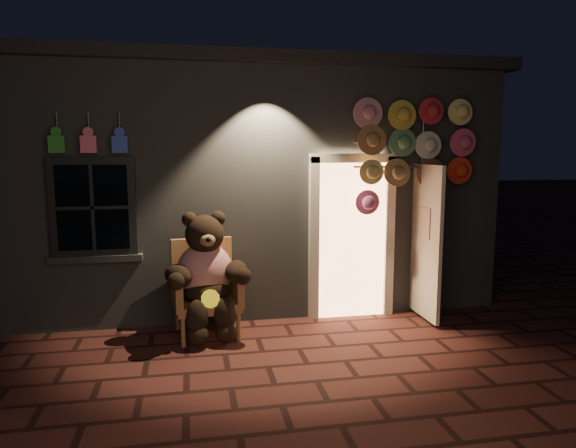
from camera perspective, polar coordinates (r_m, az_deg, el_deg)
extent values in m
plane|color=#50241E|center=(5.53, -2.21, -15.59)|extent=(60.00, 60.00, 0.00)
cube|color=slate|center=(9.06, -6.07, 4.46)|extent=(7.00, 5.00, 3.30)
cube|color=black|center=(9.11, -6.24, 15.38)|extent=(7.30, 5.30, 0.16)
cube|color=black|center=(6.60, -20.81, 1.74)|extent=(1.00, 0.10, 1.20)
cube|color=black|center=(6.58, -20.86, 1.71)|extent=(0.82, 0.06, 1.02)
cube|color=slate|center=(6.70, -20.54, -3.62)|extent=(1.10, 0.14, 0.08)
cube|color=#FFAE72|center=(6.92, 7.00, -1.70)|extent=(0.92, 0.10, 2.10)
cube|color=beige|center=(6.74, 2.89, -1.91)|extent=(0.12, 0.12, 2.20)
cube|color=beige|center=(7.06, 11.13, -1.59)|extent=(0.12, 0.12, 2.20)
cube|color=beige|center=(6.78, 7.26, 7.28)|extent=(1.16, 0.12, 0.12)
cube|color=beige|center=(6.90, 15.11, -1.94)|extent=(0.05, 0.80, 2.00)
cube|color=#2D8925|center=(6.56, -24.30, 8.08)|extent=(0.18, 0.07, 0.20)
cylinder|color=#59595E|center=(6.63, -24.31, 10.24)|extent=(0.02, 0.02, 0.25)
cube|color=#EF627B|center=(6.49, -21.27, 8.26)|extent=(0.18, 0.07, 0.20)
cylinder|color=#59595E|center=(6.56, -21.29, 10.44)|extent=(0.02, 0.02, 0.25)
cube|color=#3246B2|center=(6.44, -18.17, 8.41)|extent=(0.18, 0.07, 0.20)
cylinder|color=#59595E|center=(6.51, -18.21, 10.60)|extent=(0.02, 0.02, 0.25)
cube|color=#B56D46|center=(6.35, -9.02, -8.71)|extent=(0.83, 0.78, 0.11)
cube|color=#B56D46|center=(6.56, -9.54, -4.78)|extent=(0.75, 0.18, 0.75)
cube|color=#B56D46|center=(6.23, -12.27, -7.08)|extent=(0.17, 0.65, 0.43)
cube|color=#B56D46|center=(6.33, -5.85, -6.68)|extent=(0.17, 0.65, 0.43)
cylinder|color=#B56D46|center=(6.10, -11.57, -11.72)|extent=(0.05, 0.05, 0.34)
cylinder|color=#B56D46|center=(6.19, -5.54, -11.27)|extent=(0.05, 0.05, 0.34)
cylinder|color=#B56D46|center=(6.66, -12.16, -10.01)|extent=(0.05, 0.05, 0.34)
cylinder|color=#B56D46|center=(6.75, -6.65, -9.63)|extent=(0.05, 0.05, 0.34)
ellipsoid|color=#B71314|center=(6.29, -9.23, -5.26)|extent=(0.74, 0.62, 0.71)
ellipsoid|color=black|center=(6.27, -9.07, -7.29)|extent=(0.61, 0.54, 0.33)
sphere|color=black|center=(6.15, -9.26, -1.12)|extent=(0.51, 0.51, 0.46)
sphere|color=black|center=(6.13, -10.90, 0.50)|extent=(0.18, 0.18, 0.18)
sphere|color=black|center=(6.18, -7.79, 0.64)|extent=(0.18, 0.18, 0.18)
ellipsoid|color=olive|center=(5.95, -8.94, -1.81)|extent=(0.19, 0.15, 0.14)
ellipsoid|color=black|center=(6.03, -12.11, -5.63)|extent=(0.44, 0.53, 0.26)
ellipsoid|color=black|center=(6.13, -5.78, -5.26)|extent=(0.36, 0.51, 0.26)
ellipsoid|color=black|center=(6.03, -10.09, -10.30)|extent=(0.26, 0.26, 0.44)
ellipsoid|color=black|center=(6.08, -7.07, -10.09)|extent=(0.26, 0.26, 0.44)
sphere|color=black|center=(6.03, -9.96, -12.10)|extent=(0.24, 0.24, 0.24)
sphere|color=black|center=(6.08, -6.93, -11.86)|extent=(0.24, 0.24, 0.24)
cylinder|color=yellow|center=(5.99, -8.61, -8.21)|extent=(0.23, 0.12, 0.21)
cylinder|color=#59595E|center=(7.12, 14.50, 1.50)|extent=(0.04, 0.04, 2.87)
cylinder|color=#59595E|center=(6.94, 12.51, 11.50)|extent=(1.27, 0.03, 0.03)
cylinder|color=#59595E|center=(6.92, 12.43, 8.87)|extent=(1.27, 0.03, 0.03)
cylinder|color=#59595E|center=(6.93, 12.35, 6.24)|extent=(1.27, 0.03, 0.03)
cylinder|color=#D2808D|center=(6.71, 8.98, 12.16)|extent=(0.36, 0.11, 0.36)
cylinder|color=gold|center=(6.84, 12.49, 12.00)|extent=(0.36, 0.11, 0.36)
cylinder|color=red|center=(6.99, 15.86, 11.80)|extent=(0.36, 0.11, 0.36)
cylinder|color=#FDEA7B|center=(7.24, 18.71, 11.54)|extent=(0.36, 0.11, 0.36)
cylinder|color=#9C6D3E|center=(6.67, 8.99, 8.99)|extent=(0.36, 0.11, 0.36)
cylinder|color=#578D5B|center=(6.80, 12.49, 8.89)|extent=(0.36, 0.11, 0.36)
cylinder|color=beige|center=(7.03, 15.52, 8.75)|extent=(0.36, 0.11, 0.36)
cylinder|color=#F64F7A|center=(7.20, 18.69, 8.60)|extent=(0.36, 0.11, 0.36)
cylinder|color=#E4C86F|center=(6.64, 9.01, 5.79)|extent=(0.36, 0.11, 0.36)
cylinder|color=olive|center=(6.86, 12.20, 5.78)|extent=(0.36, 0.11, 0.36)
cylinder|color=brown|center=(7.00, 15.51, 5.71)|extent=(0.36, 0.11, 0.36)
cylinder|color=#F73819|center=(7.18, 18.68, 5.63)|extent=(0.36, 0.11, 0.36)
cylinder|color=#C3608D|center=(6.73, 8.77, 2.65)|extent=(0.36, 0.11, 0.36)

